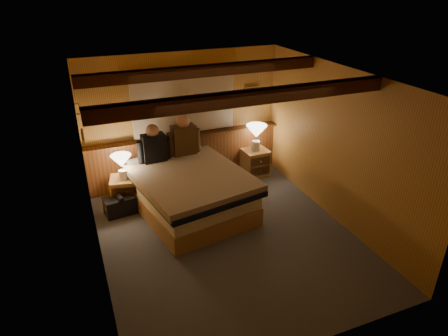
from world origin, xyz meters
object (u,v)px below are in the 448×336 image
nightstand_left (126,192)px  person_right (184,138)px  nightstand_right (255,162)px  duffel_bag (120,205)px  bed (190,191)px  lamp_right (256,133)px  person_left (154,146)px  lamp_left (121,163)px

nightstand_left → person_right: 1.34m
nightstand_right → duffel_bag: size_ratio=0.95×
nightstand_right → person_right: person_right is taller
bed → lamp_right: bearing=16.9°
person_left → lamp_left: bearing=-171.5°
nightstand_left → lamp_left: (-0.02, -0.04, 0.56)m
lamp_right → duffel_bag: (-2.68, -0.46, -0.71)m
bed → lamp_right: (1.59, 0.81, 0.50)m
lamp_left → duffel_bag: (-0.12, -0.17, -0.67)m
bed → nightstand_right: bearing=17.1°
lamp_left → lamp_right: lamp_right is taller
nightstand_right → lamp_left: bearing=-176.2°
duffel_bag → lamp_left: bearing=46.1°
person_left → lamp_right: bearing=0.9°
lamp_right → lamp_left: bearing=-173.6°
lamp_left → lamp_right: bearing=6.4°
duffel_bag → nightstand_left: bearing=47.5°
lamp_left → person_right: bearing=11.8°
person_left → duffel_bag: 1.11m
nightstand_left → duffel_bag: size_ratio=1.03×
lamp_right → person_right: (-1.44, -0.05, 0.13)m
bed → person_left: 0.97m
bed → person_right: 1.00m
nightstand_left → nightstand_right: size_ratio=1.08×
lamp_left → lamp_right: (2.56, 0.29, 0.04)m
bed → lamp_left: lamp_left is taller
duffel_bag → bed: bearing=-26.0°
lamp_right → nightstand_right: bearing=61.3°
bed → person_right: person_right is taller
bed → lamp_left: size_ratio=5.35×
nightstand_left → lamp_left: size_ratio=1.28×
lamp_left → person_right: person_right is taller
nightstand_right → duffel_bag: 2.73m
person_left → person_right: size_ratio=0.92×
bed → person_right: bearing=68.4°
person_right → bed: bearing=-105.3°
nightstand_left → lamp_right: 2.62m
nightstand_left → person_right: size_ratio=0.75×
lamp_left → lamp_right: size_ratio=0.85×
nightstand_right → bed: bearing=-155.7°
lamp_left → person_right: 1.16m
nightstand_left → person_right: bearing=22.1°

